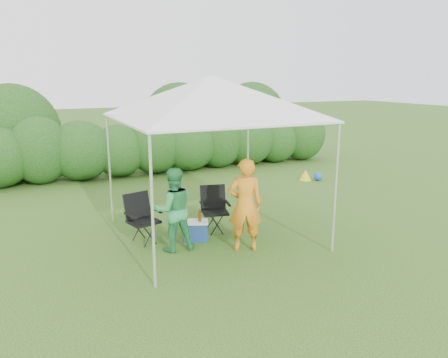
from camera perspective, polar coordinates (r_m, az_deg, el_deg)
name	(u,v)px	position (r m, az deg, el deg)	size (l,w,h in m)	color
ground	(224,244)	(7.55, 0.01, -8.55)	(70.00, 70.00, 0.00)	#3D6420
hedge	(138,147)	(12.87, -11.15, 4.16)	(13.00, 1.53, 1.80)	#245219
canopy	(212,97)	(7.48, -1.62, 10.62)	(3.10, 3.10, 2.83)	silver
chair_right	(214,205)	(8.10, -1.30, -3.48)	(0.59, 0.56, 0.84)	black
chair_left	(141,215)	(7.67, -10.79, -4.60)	(0.61, 0.58, 0.85)	black
man	(245,205)	(7.10, 2.78, -3.41)	(0.56, 0.37, 1.54)	orange
woman	(173,209)	(7.16, -6.63, -3.98)	(0.68, 0.53, 1.39)	#319753
cooler	(196,231)	(7.69, -3.68, -6.73)	(0.50, 0.44, 0.35)	navy
bottle	(200,215)	(7.59, -3.18, -4.73)	(0.06, 0.06, 0.22)	#592D0C
lawn_toy	(309,175)	(12.29, 10.98, 0.47)	(0.58, 0.48, 0.29)	yellow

